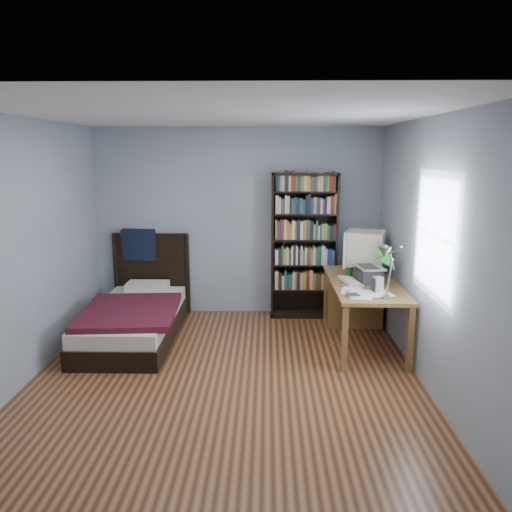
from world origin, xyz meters
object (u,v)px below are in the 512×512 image
crt_monitor (364,249)px  desk_lamp (385,258)px  keyboard (350,281)px  bed (135,315)px  desk (356,296)px  bookshelf (304,246)px  speaker (378,285)px  soda_can (350,272)px  laptop (371,272)px

crt_monitor → desk_lamp: (-0.10, -1.51, 0.21)m
desk_lamp → keyboard: bearing=97.8°
keyboard → bed: size_ratio=0.21×
desk_lamp → keyboard: (-0.14, 1.01, -0.49)m
desk → bookshelf: bookshelf is taller
crt_monitor → desk_lamp: 1.53m
speaker → soda_can: (-0.19, 0.63, -0.02)m
soda_can → bookshelf: (-0.48, 0.78, 0.17)m
soda_can → bed: 2.60m
bed → crt_monitor: bearing=6.1°
crt_monitor → bed: crt_monitor is taller
laptop → soda_can: 0.29m
bookshelf → soda_can: bearing=-58.2°
keyboard → soda_can: soda_can is taller
soda_can → bed: size_ratio=0.06×
desk_lamp → bed: (-2.65, 1.22, -0.98)m
crt_monitor → bookshelf: bookshelf is taller
desk_lamp → soda_can: size_ratio=4.87×
desk → crt_monitor: bearing=-20.1°
desk → crt_monitor: crt_monitor is taller
laptop → soda_can: size_ratio=3.43×
desk_lamp → bookshelf: bookshelf is taller
laptop → speaker: laptop is taller
crt_monitor → keyboard: (-0.24, -0.50, -0.28)m
crt_monitor → keyboard: size_ratio=1.35×
crt_monitor → speaker: (-0.02, -0.90, -0.21)m
soda_can → bookshelf: 0.93m
keyboard → bookshelf: size_ratio=0.22×
crt_monitor → bed: bearing=-173.9°
laptop → keyboard: bearing=-174.4°
desk_lamp → bookshelf: (-0.59, 2.02, -0.27)m
desk_lamp → keyboard: size_ratio=1.48×
desk_lamp → bookshelf: bearing=106.3°
speaker → bed: bed is taller
keyboard → desk_lamp: bearing=-93.0°
desk → soda_can: 0.50m
bed → keyboard: bearing=-4.6°
crt_monitor → soda_can: 0.41m
keyboard → soda_can: size_ratio=3.30×
laptop → bed: 2.82m
laptop → keyboard: laptop is taller
laptop → keyboard: size_ratio=1.04×
soda_can → keyboard: bearing=-97.5°
bed → desk: bearing=6.8°
desk → keyboard: 0.64m
keyboard → speaker: speaker is taller
desk → bed: 2.71m
laptop → keyboard: 0.26m
desk → laptop: bearing=-82.3°
desk_lamp → bed: size_ratio=0.30×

